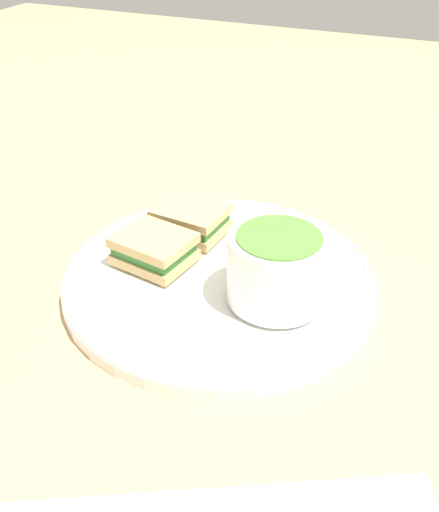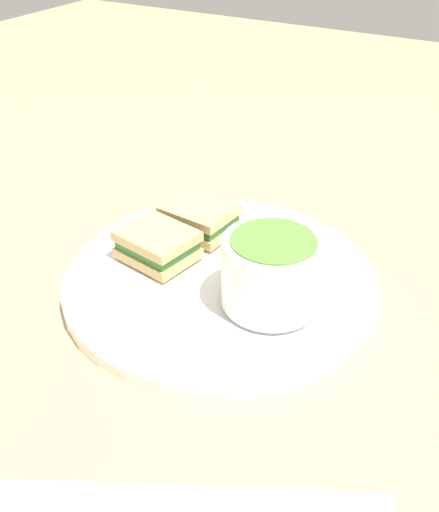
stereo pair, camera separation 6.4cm
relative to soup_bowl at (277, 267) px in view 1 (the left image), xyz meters
The scene contains 6 objects.
ground_plane 0.09m from the soup_bowl, 105.46° to the right, with size 2.40×2.40×0.00m, color tan.
plate 0.09m from the soup_bowl, 105.46° to the right, with size 0.34×0.34×0.02m.
soup_bowl is the anchor object (origin of this frame).
spoon 0.12m from the soup_bowl, behind, with size 0.10×0.08×0.01m.
sandwich_half_near 0.16m from the soup_bowl, 122.14° to the right, with size 0.07×0.09×0.03m.
sandwich_half_far 0.15m from the soup_bowl, 94.31° to the right, with size 0.08×0.09×0.03m.
Camera 1 is at (0.49, 0.21, 0.39)m, focal length 42.00 mm.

